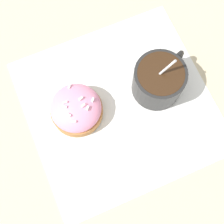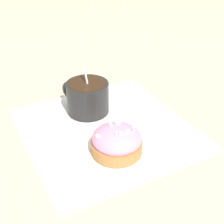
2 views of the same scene
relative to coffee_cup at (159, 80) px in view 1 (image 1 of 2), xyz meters
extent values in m
plane|color=#C6B793|center=(0.07, 0.01, -0.04)|extent=(3.00, 3.00, 0.00)
cube|color=white|center=(0.07, 0.01, -0.04)|extent=(0.33, 0.32, 0.00)
cylinder|color=black|center=(0.00, 0.00, 0.00)|extent=(0.09, 0.09, 0.06)
cylinder|color=#331E0F|center=(0.00, 0.00, 0.02)|extent=(0.08, 0.08, 0.01)
torus|color=black|center=(-0.04, -0.02, 0.00)|extent=(0.04, 0.03, 0.04)
ellipsoid|color=silver|center=(-0.02, 0.00, -0.03)|extent=(0.02, 0.02, 0.01)
cylinder|color=silver|center=(0.01, 0.00, 0.02)|extent=(0.05, 0.01, 0.09)
cylinder|color=#B2753D|center=(0.15, 0.00, -0.02)|extent=(0.09, 0.09, 0.02)
ellipsoid|color=pink|center=(0.15, 0.00, -0.01)|extent=(0.09, 0.09, 0.04)
cube|color=white|center=(0.16, -0.01, 0.01)|extent=(0.01, 0.00, 0.00)
cube|color=white|center=(0.14, -0.04, 0.01)|extent=(0.01, 0.01, 0.00)
cube|color=white|center=(0.13, 0.01, 0.01)|extent=(0.01, 0.01, 0.00)
cube|color=white|center=(0.16, -0.01, 0.01)|extent=(0.01, 0.01, 0.00)
cube|color=white|center=(0.13, 0.00, 0.01)|extent=(0.01, 0.01, 0.00)
cube|color=white|center=(0.16, 0.01, 0.01)|extent=(0.01, 0.01, 0.00)
cube|color=white|center=(0.12, 0.00, 0.01)|extent=(0.01, 0.01, 0.00)
cube|color=white|center=(0.13, -0.01, 0.01)|extent=(0.01, 0.01, 0.00)
cube|color=white|center=(0.16, 0.02, 0.01)|extent=(0.01, 0.00, 0.00)
camera|label=1|loc=(0.14, 0.16, 0.49)|focal=50.00mm
camera|label=2|loc=(0.53, -0.19, 0.31)|focal=50.00mm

